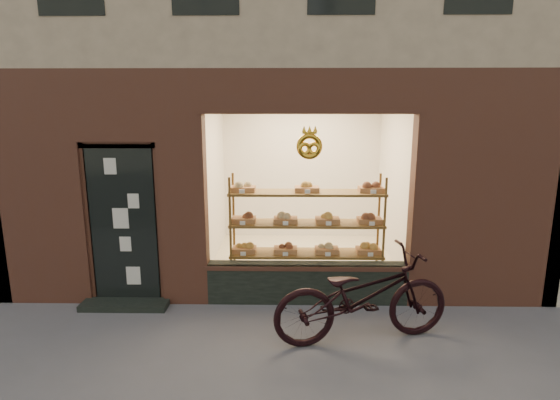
{
  "coord_description": "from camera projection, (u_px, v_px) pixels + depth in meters",
  "views": [
    {
      "loc": [
        0.17,
        -3.5,
        2.64
      ],
      "look_at": [
        0.08,
        2.0,
        1.46
      ],
      "focal_mm": 28.0,
      "sensor_mm": 36.0,
      "label": 1
    }
  ],
  "objects": [
    {
      "name": "display_shelf",
      "position": [
        306.0,
        234.0,
        6.29
      ],
      "size": [
        2.2,
        0.45,
        1.7
      ],
      "color": "brown",
      "rests_on": "ground"
    },
    {
      "name": "bicycle",
      "position": [
        362.0,
        296.0,
        4.94
      ],
      "size": [
        2.16,
        1.14,
        1.08
      ],
      "primitive_type": "imported",
      "rotation": [
        0.0,
        0.0,
        1.79
      ],
      "color": "black",
      "rests_on": "ground"
    }
  ]
}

